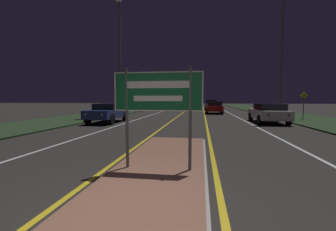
# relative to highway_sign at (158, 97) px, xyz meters

# --- Properties ---
(ground_plane) EXTENTS (160.00, 160.00, 0.00)m
(ground_plane) POSITION_rel_highway_sign_xyz_m (0.00, -1.99, -1.71)
(ground_plane) COLOR #282623
(median_island) EXTENTS (2.18, 8.20, 0.10)m
(median_island) POSITION_rel_highway_sign_xyz_m (0.00, 0.00, -1.66)
(median_island) COLOR #999993
(median_island) RESTS_ON ground_plane
(verge_left) EXTENTS (5.00, 100.00, 0.08)m
(verge_left) POSITION_rel_highway_sign_xyz_m (-9.50, 18.01, -1.67)
(verge_left) COLOR #23381E
(verge_left) RESTS_ON ground_plane
(verge_right) EXTENTS (5.00, 100.00, 0.08)m
(verge_right) POSITION_rel_highway_sign_xyz_m (9.50, 18.01, -1.67)
(verge_right) COLOR #23381E
(verge_right) RESTS_ON ground_plane
(centre_line_yellow_left) EXTENTS (0.12, 70.00, 0.01)m
(centre_line_yellow_left) POSITION_rel_highway_sign_xyz_m (-1.28, 23.01, -1.70)
(centre_line_yellow_left) COLOR gold
(centre_line_yellow_left) RESTS_ON ground_plane
(centre_line_yellow_right) EXTENTS (0.12, 70.00, 0.01)m
(centre_line_yellow_right) POSITION_rel_highway_sign_xyz_m (1.28, 23.01, -1.70)
(centre_line_yellow_right) COLOR gold
(centre_line_yellow_right) RESTS_ON ground_plane
(lane_line_white_left) EXTENTS (0.12, 70.00, 0.01)m
(lane_line_white_left) POSITION_rel_highway_sign_xyz_m (-4.20, 23.01, -1.70)
(lane_line_white_left) COLOR silver
(lane_line_white_left) RESTS_ON ground_plane
(lane_line_white_right) EXTENTS (0.12, 70.00, 0.01)m
(lane_line_white_right) POSITION_rel_highway_sign_xyz_m (4.20, 23.01, -1.70)
(lane_line_white_right) COLOR silver
(lane_line_white_right) RESTS_ON ground_plane
(edge_line_white_left) EXTENTS (0.10, 70.00, 0.01)m
(edge_line_white_left) POSITION_rel_highway_sign_xyz_m (-7.20, 23.01, -1.70)
(edge_line_white_left) COLOR silver
(edge_line_white_left) RESTS_ON ground_plane
(edge_line_white_right) EXTENTS (0.10, 70.00, 0.01)m
(edge_line_white_right) POSITION_rel_highway_sign_xyz_m (7.20, 23.01, -1.70)
(edge_line_white_right) COLOR silver
(edge_line_white_right) RESTS_ON ground_plane
(highway_sign) EXTENTS (1.98, 0.07, 2.25)m
(highway_sign) POSITION_rel_highway_sign_xyz_m (0.00, 0.00, 0.00)
(highway_sign) COLOR #56565B
(highway_sign) RESTS_ON median_island
(streetlight_left_near) EXTENTS (0.64, 0.64, 10.62)m
(streetlight_left_near) POSITION_rel_highway_sign_xyz_m (-6.21, 14.29, 5.66)
(streetlight_left_near) COLOR #56565B
(streetlight_left_near) RESTS_ON ground_plane
(streetlight_right_near) EXTENTS (0.49, 0.49, 11.33)m
(streetlight_right_near) POSITION_rel_highway_sign_xyz_m (6.68, 12.81, 5.15)
(streetlight_right_near) COLOR #56565B
(streetlight_right_near) RESTS_ON ground_plane
(car_receding_0) EXTENTS (1.98, 4.38, 1.33)m
(car_receding_0) POSITION_rel_highway_sign_xyz_m (5.55, 11.58, -0.99)
(car_receding_0) COLOR silver
(car_receding_0) RESTS_ON ground_plane
(car_receding_1) EXTENTS (1.87, 4.29, 1.39)m
(car_receding_1) POSITION_rel_highway_sign_xyz_m (2.37, 21.19, -0.97)
(car_receding_1) COLOR maroon
(car_receding_1) RESTS_ON ground_plane
(car_receding_2) EXTENTS (1.90, 4.79, 1.52)m
(car_receding_2) POSITION_rel_highway_sign_xyz_m (2.41, 30.96, -0.91)
(car_receding_2) COLOR navy
(car_receding_2) RESTS_ON ground_plane
(car_approaching_0) EXTENTS (1.87, 4.18, 1.33)m
(car_approaching_0) POSITION_rel_highway_sign_xyz_m (-5.61, 10.18, -0.97)
(car_approaching_0) COLOR navy
(car_approaching_0) RESTS_ON ground_plane
(warning_sign) EXTENTS (0.60, 0.06, 2.16)m
(warning_sign) POSITION_rel_highway_sign_xyz_m (8.64, 13.60, -0.32)
(warning_sign) COLOR #56565B
(warning_sign) RESTS_ON verge_right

